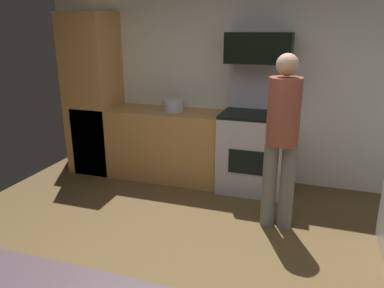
# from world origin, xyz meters

# --- Properties ---
(ground_plane) EXTENTS (5.20, 4.80, 0.02)m
(ground_plane) POSITION_xyz_m (0.00, 0.00, -0.01)
(ground_plane) COLOR brown
(wall_back) EXTENTS (5.20, 0.12, 2.60)m
(wall_back) POSITION_xyz_m (0.00, 2.34, 1.30)
(wall_back) COLOR silver
(wall_back) RESTS_ON ground
(lower_cabinet_run) EXTENTS (2.40, 0.60, 0.90)m
(lower_cabinet_run) POSITION_xyz_m (-0.90, 1.98, 0.45)
(lower_cabinet_run) COLOR #BA8549
(lower_cabinet_run) RESTS_ON ground
(cabinet_column) EXTENTS (0.60, 0.60, 2.10)m
(cabinet_column) POSITION_xyz_m (-1.90, 1.98, 1.05)
(cabinet_column) COLOR #BA8549
(cabinet_column) RESTS_ON ground
(oven_range) EXTENTS (0.76, 0.65, 1.52)m
(oven_range) POSITION_xyz_m (0.27, 1.97, 0.52)
(oven_range) COLOR #B7B7C2
(oven_range) RESTS_ON ground
(microwave) EXTENTS (0.74, 0.38, 0.34)m
(microwave) POSITION_xyz_m (0.27, 2.06, 1.69)
(microwave) COLOR black
(microwave) RESTS_ON oven_range
(person_cook) EXTENTS (0.31, 0.30, 1.70)m
(person_cook) POSITION_xyz_m (0.66, 1.12, 0.95)
(person_cook) COLOR slate
(person_cook) RESTS_ON ground
(stock_pot) EXTENTS (0.27, 0.27, 0.16)m
(stock_pot) POSITION_xyz_m (-0.75, 1.98, 0.98)
(stock_pot) COLOR #BAB2C6
(stock_pot) RESTS_ON lower_cabinet_run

